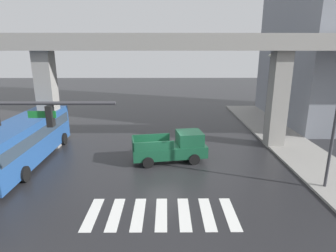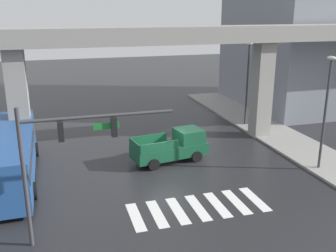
{
  "view_description": "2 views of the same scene",
  "coord_description": "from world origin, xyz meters",
  "px_view_note": "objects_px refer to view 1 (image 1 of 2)",
  "views": [
    {
      "loc": [
        0.24,
        -17.4,
        7.63
      ],
      "look_at": [
        0.38,
        3.44,
        1.87
      ],
      "focal_mm": 29.76,
      "sensor_mm": 36.0,
      "label": 1
    },
    {
      "loc": [
        -6.62,
        -22.43,
        9.91
      ],
      "look_at": [
        0.78,
        2.41,
        2.03
      ],
      "focal_mm": 41.31,
      "sensor_mm": 36.0,
      "label": 2
    }
  ],
  "objects_px": {
    "traffic_signal_mast": "(0,133)",
    "street_lamp_mid_block": "(269,86)",
    "pickup_truck": "(173,147)",
    "city_bus": "(25,139)"
  },
  "relations": [
    {
      "from": "city_bus",
      "to": "traffic_signal_mast",
      "type": "xyz_separation_m",
      "value": [
        3.03,
        -7.46,
        2.66
      ]
    },
    {
      "from": "city_bus",
      "to": "street_lamp_mid_block",
      "type": "height_order",
      "value": "street_lamp_mid_block"
    },
    {
      "from": "pickup_truck",
      "to": "street_lamp_mid_block",
      "type": "bearing_deg",
      "value": 35.24
    },
    {
      "from": "pickup_truck",
      "to": "traffic_signal_mast",
      "type": "relative_size",
      "value": 0.82
    },
    {
      "from": "traffic_signal_mast",
      "to": "street_lamp_mid_block",
      "type": "distance_m",
      "value": 20.76
    },
    {
      "from": "pickup_truck",
      "to": "city_bus",
      "type": "xyz_separation_m",
      "value": [
        -10.2,
        -0.2,
        0.73
      ]
    },
    {
      "from": "traffic_signal_mast",
      "to": "city_bus",
      "type": "bearing_deg",
      "value": 112.14
    },
    {
      "from": "pickup_truck",
      "to": "traffic_signal_mast",
      "type": "height_order",
      "value": "traffic_signal_mast"
    },
    {
      "from": "traffic_signal_mast",
      "to": "street_lamp_mid_block",
      "type": "bearing_deg",
      "value": 41.1
    },
    {
      "from": "street_lamp_mid_block",
      "to": "traffic_signal_mast",
      "type": "bearing_deg",
      "value": -138.9
    }
  ]
}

